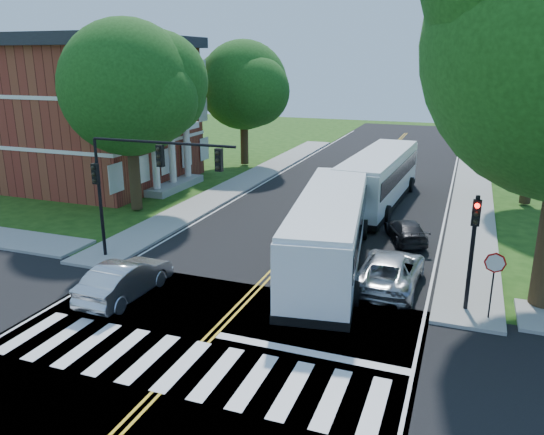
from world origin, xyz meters
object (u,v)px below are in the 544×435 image
at_px(dark_sedan, 406,231).
at_px(bus_lead, 330,229).
at_px(signal_ne, 473,238).
at_px(suv, 390,270).
at_px(bus_follow, 379,177).
at_px(signal_nw, 140,172).
at_px(hatchback, 126,279).

bearing_deg(dark_sedan, bus_lead, 37.82).
distance_m(signal_ne, bus_lead, 6.74).
bearing_deg(suv, signal_ne, 156.88).
relative_size(signal_ne, bus_follow, 0.33).
bearing_deg(bus_lead, signal_nw, 10.63).
xyz_separation_m(hatchback, suv, (9.76, 4.71, -0.03)).
relative_size(signal_ne, hatchback, 0.96).
height_order(bus_lead, hatchback, bus_lead).
xyz_separation_m(signal_nw, bus_lead, (8.03, 2.79, -2.60)).
xyz_separation_m(bus_follow, dark_sedan, (2.66, -6.98, -1.21)).
bearing_deg(signal_nw, hatchback, -69.38).
relative_size(bus_lead, suv, 2.52).
bearing_deg(bus_follow, dark_sedan, 113.81).
height_order(suv, dark_sedan, suv).
bearing_deg(signal_ne, bus_lead, 155.22).
bearing_deg(hatchback, signal_ne, -164.43).
relative_size(signal_nw, dark_sedan, 1.81).
distance_m(bus_follow, hatchback, 19.15).
xyz_separation_m(signal_ne, suv, (-3.06, 1.41, -2.22)).
bearing_deg(bus_lead, signal_ne, 146.66).
distance_m(signal_ne, suv, 4.04).
relative_size(signal_ne, suv, 0.84).
height_order(bus_lead, suv, bus_lead).
bearing_deg(dark_sedan, bus_follow, -89.64).
xyz_separation_m(signal_nw, signal_ne, (14.06, 0.01, -1.41)).
xyz_separation_m(bus_lead, hatchback, (-6.79, -6.08, -1.02)).
xyz_separation_m(bus_lead, suv, (2.97, -1.37, -1.04)).
distance_m(signal_ne, bus_follow, 15.63).
height_order(bus_lead, bus_follow, bus_follow).
xyz_separation_m(signal_nw, bus_follow, (8.28, 14.49, -2.58)).
height_order(signal_ne, suv, signal_ne).
bearing_deg(hatchback, suv, -153.09).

